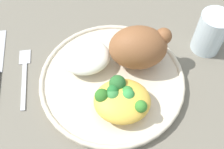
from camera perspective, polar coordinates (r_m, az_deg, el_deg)
ground_plane at (r=0.51m, az=-0.00°, el=-1.75°), size 2.00×2.00×0.00m
plate at (r=0.50m, az=-0.00°, el=-1.17°), size 0.27×0.27×0.02m
roasted_chicken at (r=0.49m, az=5.75°, el=5.79°), size 0.11×0.08×0.08m
rice_pile at (r=0.50m, az=-5.67°, el=3.85°), size 0.09×0.08×0.04m
mac_cheese_with_broccoli at (r=0.45m, az=1.99°, el=-5.16°), size 0.10×0.08×0.05m
fork at (r=0.54m, az=-18.15°, el=-0.09°), size 0.03×0.14×0.01m
water_glass at (r=0.56m, az=20.16°, el=8.32°), size 0.06×0.06×0.09m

